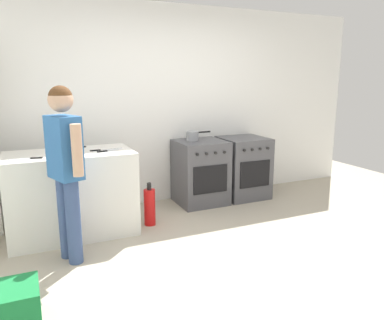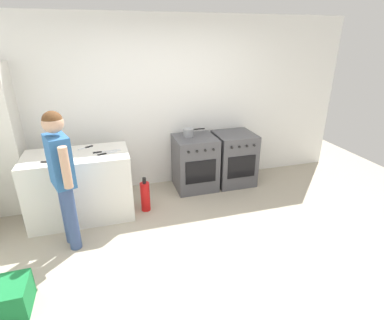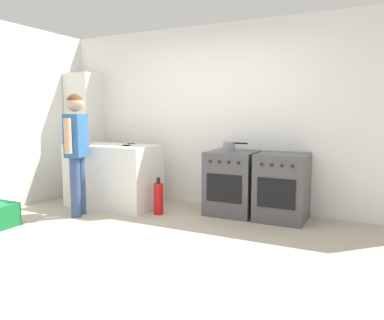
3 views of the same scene
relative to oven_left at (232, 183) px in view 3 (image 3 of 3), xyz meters
name	(u,v)px [view 3 (image 3 of 3)]	position (x,y,z in m)	size (l,w,h in m)	color
ground_plane	(145,246)	(-0.35, -1.58, -0.43)	(8.00, 8.00, 0.00)	#ADA38E
back_wall	(219,117)	(-0.35, 0.37, 0.87)	(6.00, 0.10, 2.60)	white
side_wall_left	(3,117)	(-2.95, -1.18, 0.87)	(0.10, 3.10, 2.60)	white
counter_unit	(113,176)	(-1.70, -0.38, 0.02)	(1.30, 0.70, 0.90)	silver
oven_left	(232,183)	(0.00, 0.00, 0.00)	(0.63, 0.62, 0.85)	#4C4C51
oven_right	(282,187)	(0.67, 0.00, 0.00)	(0.61, 0.62, 0.85)	#4C4C51
pot	(229,146)	(-0.08, 0.08, 0.49)	(0.34, 0.16, 0.12)	gray
knife_paring	(129,144)	(-1.57, -0.16, 0.48)	(0.19, 0.13, 0.01)	silver
knife_chef	(83,144)	(-2.11, -0.55, 0.48)	(0.31, 0.09, 0.01)	silver
knife_utility	(130,146)	(-1.32, -0.47, 0.48)	(0.25, 0.11, 0.01)	silver
knife_bread	(133,146)	(-1.33, -0.39, 0.48)	(0.35, 0.06, 0.01)	silver
person	(76,144)	(-1.80, -1.00, 0.52)	(0.30, 0.54, 1.60)	#384C7A
fire_extinguisher	(159,198)	(-0.87, -0.48, -0.21)	(0.13, 0.13, 0.50)	red
larder_cabinet	(85,135)	(-2.65, 0.10, 0.57)	(0.48, 0.44, 2.00)	silver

